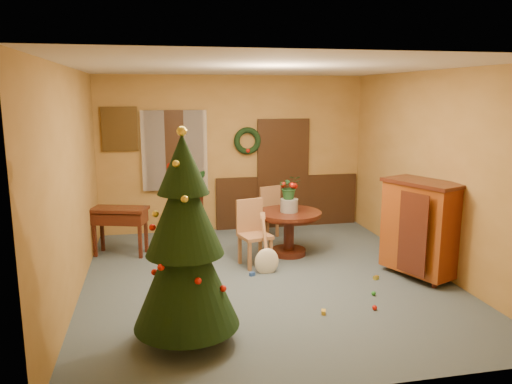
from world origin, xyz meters
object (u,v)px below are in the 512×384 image
object	(u,v)px
chair_near	(253,230)
writing_desk	(120,219)
dining_table	(289,225)
sideboard	(421,226)
christmas_tree	(185,244)

from	to	relation	value
chair_near	writing_desk	world-z (taller)	chair_near
dining_table	sideboard	world-z (taller)	sideboard
writing_desk	sideboard	size ratio (longest dim) A/B	0.69
christmas_tree	writing_desk	bearing A→B (deg)	104.91
christmas_tree	sideboard	xyz separation A→B (m)	(3.37, 1.26, -0.33)
christmas_tree	sideboard	distance (m)	3.61
dining_table	christmas_tree	bearing A→B (deg)	-125.09
christmas_tree	writing_desk	world-z (taller)	christmas_tree
dining_table	writing_desk	size ratio (longest dim) A/B	1.08
christmas_tree	writing_desk	size ratio (longest dim) A/B	2.35
dining_table	chair_near	world-z (taller)	chair_near
writing_desk	sideboard	world-z (taller)	sideboard
dining_table	sideboard	bearing A→B (deg)	-40.64
writing_desk	sideboard	bearing A→B (deg)	-24.19
writing_desk	christmas_tree	bearing A→B (deg)	-75.09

